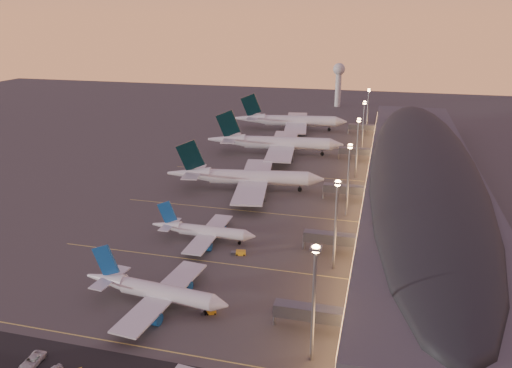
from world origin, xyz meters
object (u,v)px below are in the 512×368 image
object	(u,v)px
airliner_wide_mid	(275,143)
baggage_tug_c	(239,253)
airliner_wide_far	(290,121)
radar_tower	(339,77)
baggage_tug_a	(209,312)
baggage_tug_b	(280,310)
airliner_narrow_south	(155,291)
airliner_narrow_north	(203,231)
service_van_c	(32,361)
airliner_wide_near	(245,177)

from	to	relation	value
airliner_wide_mid	baggage_tug_c	world-z (taller)	airliner_wide_mid
airliner_wide_mid	airliner_wide_far	size ratio (longest dim) A/B	1.00
radar_tower	baggage_tug_a	world-z (taller)	radar_tower
baggage_tug_a	baggage_tug_c	xyz separation A→B (m)	(-1.95, 30.97, 0.09)
airliner_wide_far	baggage_tug_a	bearing A→B (deg)	-92.98
baggage_tug_a	baggage_tug_b	distance (m)	16.82
airliner_narrow_south	baggage_tug_c	world-z (taller)	airliner_narrow_south
airliner_wide_mid	baggage_tug_a	world-z (taller)	airliner_wide_mid
airliner_wide_mid	airliner_wide_far	distance (m)	56.19
airliner_narrow_south	radar_tower	bearing A→B (deg)	92.66
airliner_narrow_north	airliner_wide_mid	bearing A→B (deg)	90.40
airliner_narrow_north	service_van_c	xyz separation A→B (m)	(-12.75, -63.83, -2.25)
airliner_wide_mid	baggage_tug_c	xyz separation A→B (m)	(14.28, -111.74, -5.06)
radar_tower	airliner_wide_mid	bearing A→B (deg)	-96.21
airliner_narrow_north	airliner_wide_near	distance (m)	49.03
airliner_narrow_south	baggage_tug_b	bearing A→B (deg)	14.00
airliner_wide_mid	airliner_narrow_south	bearing A→B (deg)	-96.25
airliner_narrow_south	radar_tower	world-z (taller)	radar_tower
airliner_narrow_north	airliner_wide_far	bearing A→B (deg)	91.42
airliner_wide_far	baggage_tug_b	bearing A→B (deg)	-88.19
airliner_wide_mid	service_van_c	xyz separation A→B (m)	(-12.00, -168.91, -4.76)
baggage_tug_a	service_van_c	distance (m)	38.51
airliner_wide_near	radar_tower	world-z (taller)	radar_tower
radar_tower	baggage_tug_c	bearing A→B (deg)	-90.38
airliner_narrow_south	service_van_c	bearing A→B (deg)	-112.56
airliner_wide_near	baggage_tug_c	world-z (taller)	airliner_wide_near
airliner_wide_far	baggage_tug_b	distance (m)	196.98
service_van_c	airliner_narrow_north	bearing A→B (deg)	76.14
airliner_wide_near	baggage_tug_b	size ratio (longest dim) A/B	17.83
baggage_tug_c	service_van_c	bearing A→B (deg)	-125.95
baggage_tug_a	airliner_narrow_south	bearing A→B (deg)	155.93
airliner_narrow_south	airliner_wide_far	world-z (taller)	airliner_wide_far
airliner_wide_mid	radar_tower	world-z (taller)	radar_tower
baggage_tug_a	baggage_tug_c	bearing A→B (deg)	71.92
airliner_wide_mid	baggage_tug_c	bearing A→B (deg)	-89.85
baggage_tug_b	baggage_tug_c	distance (m)	31.47
airliner_wide_near	airliner_wide_far	distance (m)	112.26
baggage_tug_b	service_van_c	xyz separation A→B (m)	(-44.25, -31.33, 0.43)
radar_tower	baggage_tug_b	world-z (taller)	radar_tower
airliner_wide_far	radar_tower	world-z (taller)	radar_tower
airliner_narrow_south	baggage_tug_a	world-z (taller)	airliner_narrow_south
airliner_wide_far	radar_tower	bearing A→B (deg)	69.45
airliner_narrow_south	airliner_wide_mid	distance (m)	142.16
baggage_tug_c	baggage_tug_a	bearing A→B (deg)	-97.66
airliner_narrow_north	baggage_tug_a	size ratio (longest dim) A/B	8.90
radar_tower	airliner_wide_far	bearing A→B (deg)	-101.97
airliner_wide_mid	radar_tower	xyz separation A→B (m)	(15.99, 146.92, 16.24)
airliner_narrow_north	baggage_tug_b	distance (m)	45.34
airliner_wide_mid	baggage_tug_b	xyz separation A→B (m)	(32.25, -137.58, -5.19)
airliner_narrow_south	airliner_wide_mid	bearing A→B (deg)	96.29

